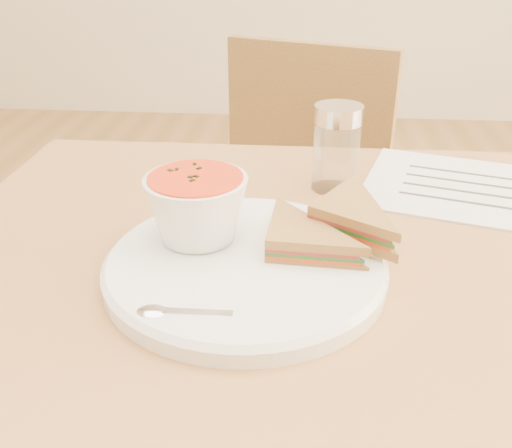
# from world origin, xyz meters

# --- Properties ---
(chair_far) EXTENTS (0.50, 0.50, 0.86)m
(chair_far) POSITION_xyz_m (-0.12, 0.51, 0.43)
(chair_far) COLOR brown
(chair_far) RESTS_ON floor
(plate) EXTENTS (0.38, 0.38, 0.02)m
(plate) POSITION_xyz_m (-0.12, -0.05, 0.76)
(plate) COLOR white
(plate) RESTS_ON dining_table
(soup_bowl) EXTENTS (0.14, 0.14, 0.08)m
(soup_bowl) POSITION_xyz_m (-0.18, -0.02, 0.80)
(soup_bowl) COLOR white
(soup_bowl) RESTS_ON plate
(sandwich_half_a) EXTENTS (0.11, 0.11, 0.03)m
(sandwich_half_a) POSITION_xyz_m (-0.10, -0.07, 0.78)
(sandwich_half_a) COLOR #AE763D
(sandwich_half_a) RESTS_ON plate
(sandwich_half_b) EXTENTS (0.15, 0.15, 0.03)m
(sandwich_half_b) POSITION_xyz_m (-0.06, -0.01, 0.80)
(sandwich_half_b) COLOR #AE763D
(sandwich_half_b) RESTS_ON plate
(spoon) EXTENTS (0.15, 0.04, 0.01)m
(spoon) POSITION_xyz_m (-0.15, -0.15, 0.77)
(spoon) COLOR silver
(spoon) RESTS_ON plate
(paper_menu) EXTENTS (0.37, 0.31, 0.00)m
(paper_menu) POSITION_xyz_m (0.19, 0.19, 0.75)
(paper_menu) COLOR white
(paper_menu) RESTS_ON dining_table
(condiment_shaker) EXTENTS (0.08, 0.08, 0.12)m
(condiment_shaker) POSITION_xyz_m (-0.02, 0.18, 0.81)
(condiment_shaker) COLOR silver
(condiment_shaker) RESTS_ON dining_table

